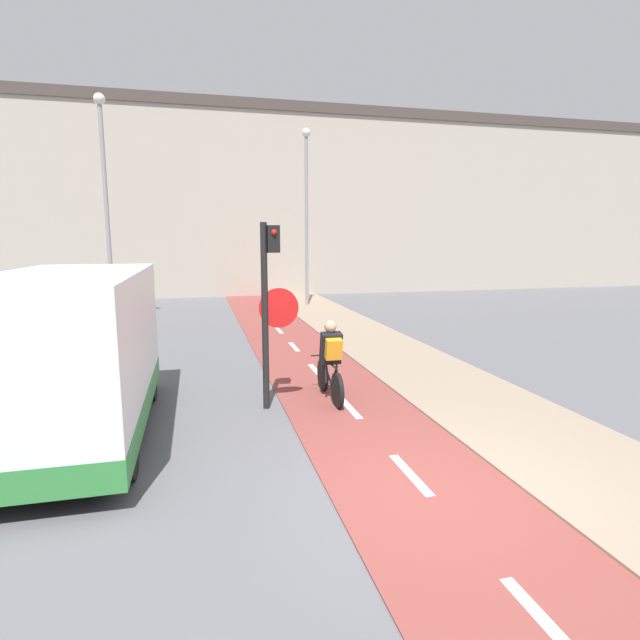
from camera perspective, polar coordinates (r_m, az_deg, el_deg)
name	(u,v)px	position (r m, az deg, el deg)	size (l,w,h in m)	color
ground_plane	(429,496)	(6.07, 12.31, -19.06)	(120.00, 120.00, 0.00)	#5B5B60
bike_lane	(428,495)	(6.07, 12.29, -18.95)	(2.18, 60.00, 0.02)	brown
sidewalk_strip	(599,471)	(7.29, 29.31, -14.86)	(2.40, 60.00, 0.05)	gray
building_row_background	(241,203)	(27.84, -9.03, 13.06)	(60.00, 5.20, 9.50)	#B2A899
traffic_light_pole	(270,295)	(8.29, -5.77, 2.83)	(0.67, 0.25, 3.13)	black
street_lamp_far	(105,188)	(18.15, -23.34, 13.65)	(0.36, 0.36, 7.42)	gray
street_lamp_sidewalk	(306,201)	(21.31, -1.55, 13.48)	(0.36, 0.36, 7.32)	gray
cyclist_near	(331,362)	(8.88, 1.22, -4.81)	(0.46, 1.64, 1.44)	black
van	(74,358)	(7.93, -26.28, -3.93)	(1.92, 4.74, 2.40)	white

